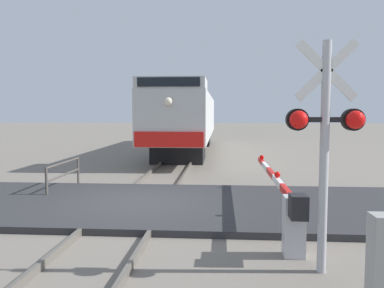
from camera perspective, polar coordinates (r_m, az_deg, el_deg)
name	(u,v)px	position (r m, az deg, el deg)	size (l,w,h in m)	color
ground_plane	(140,207)	(10.69, -7.58, -9.05)	(160.00, 160.00, 0.00)	slate
rail_track_left	(113,204)	(10.84, -11.34, -8.50)	(0.08, 80.00, 0.15)	#59544C
rail_track_right	(167,205)	(10.55, -3.72, -8.78)	(0.08, 80.00, 0.15)	#59544C
road_surface	(140,204)	(10.67, -7.58, -8.66)	(36.00, 5.01, 0.15)	#2D2D30
locomotive	(187,118)	(24.94, -0.69, 3.75)	(3.03, 18.31, 3.99)	black
crossing_signal	(325,132)	(6.35, 18.79, 1.60)	(1.18, 0.33, 3.63)	#ADADB2
crossing_gate	(285,201)	(8.17, 13.30, -8.04)	(0.36, 6.79, 1.18)	silver
guard_railing	(64,172)	(13.23, -18.14, -3.86)	(0.08, 2.60, 0.95)	#4C4742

